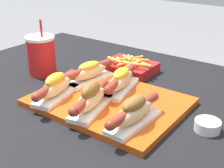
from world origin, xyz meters
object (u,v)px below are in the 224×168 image
hot_dog_3 (89,72)px  drink_cup (41,55)px  hot_dog_4 (121,80)px  sauce_bowl (207,125)px  hot_dog_2 (134,112)px  fries_basket (129,66)px  hot_dog_1 (90,98)px  hot_dog_0 (56,86)px  serving_tray (108,101)px

hot_dog_3 → drink_cup: (-0.21, -0.01, 0.02)m
hot_dog_4 → sauce_bowl: size_ratio=3.19×
sauce_bowl → hot_dog_2: bearing=-144.4°
hot_dog_3 → fries_basket: size_ratio=1.12×
hot_dog_3 → sauce_bowl: 0.42m
hot_dog_1 → hot_dog_0: bearing=-179.8°
hot_dog_0 → drink_cup: bearing=146.9°
hot_dog_2 → drink_cup: bearing=164.6°
hot_dog_4 → sauce_bowl: (0.29, -0.04, -0.04)m
hot_dog_3 → sauce_bowl: size_ratio=3.25×
hot_dog_1 → hot_dog_3: hot_dog_1 is taller
hot_dog_3 → drink_cup: drink_cup is taller
hot_dog_1 → hot_dog_4: size_ratio=1.00×
hot_dog_0 → hot_dog_4: 0.20m
hot_dog_4 → drink_cup: 0.34m
drink_cup → serving_tray: bearing=-9.3°
sauce_bowl → hot_dog_4: bearing=172.2°
hot_dog_2 → fries_basket: bearing=124.6°
hot_dog_2 → hot_dog_3: (-0.26, 0.14, -0.00)m
serving_tray → sauce_bowl: 0.29m
hot_dog_2 → hot_dog_4: bearing=133.5°
hot_dog_0 → hot_dog_2: 0.27m
hot_dog_2 → hot_dog_4: hot_dog_2 is taller
serving_tray → hot_dog_2: bearing=-29.1°
hot_dog_0 → drink_cup: drink_cup is taller
hot_dog_2 → fries_basket: size_ratio=1.12×
hot_dog_1 → sauce_bowl: size_ratio=3.19×
serving_tray → hot_dog_3: 0.15m
hot_dog_4 → hot_dog_3: bearing=-177.8°
drink_cup → hot_dog_3: bearing=3.4°
hot_dog_2 → fries_basket: (-0.23, 0.33, -0.03)m
drink_cup → fries_basket: 0.32m
hot_dog_2 → hot_dog_0: bearing=-178.9°
hot_dog_4 → drink_cup: bearing=-177.0°
hot_dog_3 → sauce_bowl: bearing=-4.9°
serving_tray → fries_basket: size_ratio=2.24×
drink_cup → sauce_bowl: bearing=-2.1°
serving_tray → fries_basket: (-0.09, 0.25, 0.01)m
hot_dog_0 → sauce_bowl: hot_dog_0 is taller
hot_dog_0 → sauce_bowl: size_ratio=3.20×
hot_dog_0 → hot_dog_3: 0.15m
drink_cup → fries_basket: (0.25, 0.20, -0.05)m
serving_tray → drink_cup: 0.35m
hot_dog_4 → fries_basket: 0.20m
hot_dog_2 → drink_cup: drink_cup is taller
serving_tray → drink_cup: drink_cup is taller
hot_dog_1 → drink_cup: drink_cup is taller
hot_dog_4 → fries_basket: (-0.09, 0.18, -0.03)m
sauce_bowl → drink_cup: (-0.63, 0.02, 0.05)m
serving_tray → fries_basket: fries_basket is taller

